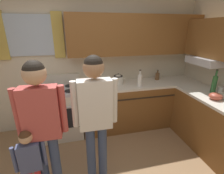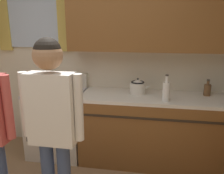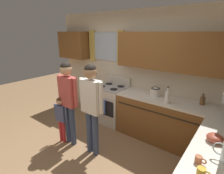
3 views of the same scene
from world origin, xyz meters
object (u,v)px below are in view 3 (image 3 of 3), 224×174
(adult_holding_child, at_px, (68,95))
(small_child, at_px, (61,115))
(bottle_squat_brown, at_px, (203,101))
(mug_mustard_yellow, at_px, (202,173))
(bottle_milk_white, at_px, (167,97))
(mixing_bowl, at_px, (215,138))
(adult_in_plaid, at_px, (91,100))
(stove_oven, at_px, (111,103))
(cup_terracotta, at_px, (199,160))
(stovetop_kettle, at_px, (155,91))

(adult_holding_child, xyz_separation_m, small_child, (-0.16, -0.08, -0.43))
(bottle_squat_brown, distance_m, mug_mustard_yellow, 1.82)
(bottle_milk_white, relative_size, mixing_bowl, 1.68)
(adult_in_plaid, bearing_deg, adult_holding_child, -175.59)
(bottle_squat_brown, relative_size, adult_in_plaid, 0.12)
(bottle_milk_white, height_order, mixing_bowl, bottle_milk_white)
(adult_holding_child, bearing_deg, small_child, -151.83)
(stove_oven, relative_size, mug_mustard_yellow, 9.15)
(stove_oven, distance_m, cup_terracotta, 2.73)
(mixing_bowl, bearing_deg, stove_oven, 156.84)
(bottle_milk_white, xyz_separation_m, mixing_bowl, (0.89, -0.80, -0.07))
(mug_mustard_yellow, distance_m, cup_terracotta, 0.18)
(stovetop_kettle, bearing_deg, adult_holding_child, -132.60)
(cup_terracotta, relative_size, adult_holding_child, 0.07)
(mixing_bowl, xyz_separation_m, small_child, (-2.54, -0.31, -0.35))
(bottle_squat_brown, bearing_deg, mixing_bowl, -71.89)
(adult_holding_child, bearing_deg, stove_oven, 86.28)
(adult_in_plaid, distance_m, small_child, 0.85)
(mixing_bowl, xyz_separation_m, adult_holding_child, (-2.39, -0.22, 0.08))
(bottle_squat_brown, bearing_deg, stove_oven, -176.26)
(mug_mustard_yellow, bearing_deg, stovetop_kettle, 125.49)
(adult_holding_child, bearing_deg, bottle_squat_brown, 33.51)
(adult_holding_child, bearing_deg, stovetop_kettle, 47.40)
(mixing_bowl, height_order, small_child, mixing_bowl)
(bottle_squat_brown, height_order, stovetop_kettle, stovetop_kettle)
(bottle_milk_white, height_order, mug_mustard_yellow, bottle_milk_white)
(stove_oven, distance_m, mixing_bowl, 2.55)
(stove_oven, height_order, adult_holding_child, adult_holding_child)
(bottle_squat_brown, relative_size, stovetop_kettle, 0.75)
(bottle_squat_brown, bearing_deg, small_child, -146.86)
(mug_mustard_yellow, relative_size, cup_terracotta, 1.10)
(cup_terracotta, bearing_deg, adult_holding_child, 173.30)
(mug_mustard_yellow, xyz_separation_m, adult_holding_child, (-2.38, 0.44, 0.08))
(bottle_milk_white, xyz_separation_m, mug_mustard_yellow, (0.88, -1.46, -0.07))
(stovetop_kettle, distance_m, small_child, 1.93)
(stove_oven, distance_m, bottle_milk_white, 1.53)
(bottle_squat_brown, bearing_deg, adult_in_plaid, -138.45)
(mug_mustard_yellow, bearing_deg, stove_oven, 144.30)
(stove_oven, xyz_separation_m, stovetop_kettle, (1.08, 0.05, 0.53))
(cup_terracotta, height_order, adult_in_plaid, adult_in_plaid)
(mug_mustard_yellow, distance_m, stovetop_kettle, 2.10)
(small_child, bearing_deg, adult_in_plaid, 10.09)
(cup_terracotta, xyz_separation_m, adult_in_plaid, (-1.76, 0.32, 0.10))
(mixing_bowl, bearing_deg, small_child, -173.07)
(bottle_milk_white, height_order, adult_in_plaid, adult_in_plaid)
(stove_oven, bearing_deg, mixing_bowl, -23.16)
(adult_holding_child, bearing_deg, mixing_bowl, 5.38)
(small_child, bearing_deg, cup_terracotta, -4.34)
(bottle_squat_brown, relative_size, mug_mustard_yellow, 1.71)
(cup_terracotta, relative_size, stovetop_kettle, 0.40)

